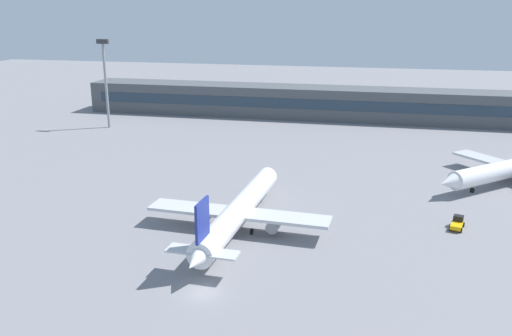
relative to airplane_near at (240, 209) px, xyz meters
name	(u,v)px	position (x,y,z in m)	size (l,w,h in m)	color
ground_plane	(270,184)	(0.46, 20.53, -2.94)	(400.00, 400.00, 0.00)	gray
terminal_building	(312,102)	(0.46, 83.69, 1.56)	(134.82, 12.13, 9.00)	#4C5156
airplane_near	(240,209)	(0.00, 0.00, 0.00)	(27.28, 39.10, 9.66)	white
baggage_tug_yellow	(457,223)	(31.60, 6.69, -2.15)	(2.58, 3.87, 1.75)	#F2B20C
floodlight_tower_west	(105,77)	(-51.46, 58.60, 10.71)	(3.20, 0.80, 23.36)	gray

